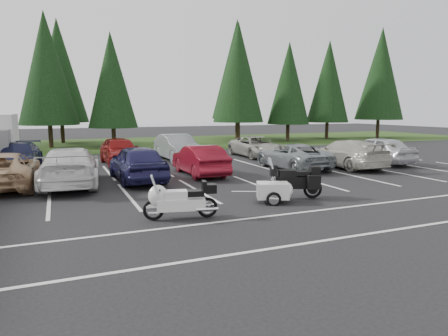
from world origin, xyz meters
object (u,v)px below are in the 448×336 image
(car_near_2, at_px, (4,170))
(car_far_3, at_px, (177,147))
(car_near_5, at_px, (200,160))
(cargo_trailer, at_px, (273,193))
(car_near_7, at_px, (346,154))
(adventure_motorcycle, at_px, (292,178))
(car_far_2, at_px, (120,151))
(car_near_8, at_px, (377,150))
(car_near_3, at_px, (70,167))
(touring_motorcycle, at_px, (181,197))
(car_near_4, at_px, (137,163))
(car_far_1, at_px, (19,156))
(car_far_4, at_px, (256,147))
(car_near_6, at_px, (292,156))

(car_near_2, distance_m, car_far_3, 10.82)
(car_near_5, xyz_separation_m, cargo_trailer, (0.33, -6.60, -0.37))
(car_near_7, height_order, adventure_motorcycle, car_near_7)
(car_near_5, bearing_deg, car_far_2, -61.08)
(adventure_motorcycle, bearing_deg, car_far_2, 129.29)
(car_near_8, height_order, car_far_3, car_far_3)
(car_near_3, distance_m, car_near_7, 14.25)
(adventure_motorcycle, bearing_deg, cargo_trailer, -142.41)
(car_near_8, xyz_separation_m, touring_motorcycle, (-14.23, -7.24, -0.14))
(car_far_2, xyz_separation_m, adventure_motorcycle, (4.31, -11.68, -0.05))
(car_near_4, xyz_separation_m, car_near_7, (11.45, -0.17, -0.05))
(car_near_3, bearing_deg, car_near_2, -5.48)
(car_near_2, relative_size, car_near_8, 1.11)
(car_near_3, relative_size, adventure_motorcycle, 2.26)
(car_far_1, relative_size, touring_motorcycle, 2.00)
(car_far_4, bearing_deg, car_near_6, -97.45)
(touring_motorcycle, bearing_deg, car_near_4, 101.03)
(car_far_1, bearing_deg, car_near_4, -45.43)
(car_far_1, distance_m, car_far_4, 14.36)
(cargo_trailer, bearing_deg, car_near_8, 54.94)
(car_near_3, height_order, car_far_3, car_far_3)
(cargo_trailer, bearing_deg, car_near_2, 167.21)
(car_near_7, distance_m, adventure_motorcycle, 8.97)
(adventure_motorcycle, bearing_deg, car_near_5, 120.54)
(car_near_8, bearing_deg, car_near_7, 9.24)
(car_near_6, bearing_deg, touring_motorcycle, 38.87)
(car_near_6, xyz_separation_m, cargo_trailer, (-4.96, -6.59, -0.33))
(car_near_7, xyz_separation_m, touring_motorcycle, (-11.47, -6.63, -0.10))
(car_far_3, bearing_deg, cargo_trailer, -94.17)
(car_near_6, xyz_separation_m, touring_motorcycle, (-8.45, -7.34, -0.02))
(car_near_3, height_order, car_near_4, car_near_4)
(car_near_2, relative_size, cargo_trailer, 3.39)
(cargo_trailer, bearing_deg, car_far_4, 88.86)
(car_far_1, bearing_deg, car_far_4, 4.61)
(car_near_5, height_order, car_near_8, car_near_8)
(car_far_4, height_order, cargo_trailer, car_far_4)
(car_near_7, bearing_deg, car_far_1, -20.77)
(car_near_2, height_order, car_near_7, car_near_7)
(car_near_6, distance_m, car_near_7, 3.10)
(car_near_5, xyz_separation_m, car_near_6, (5.29, -0.00, -0.05))
(car_near_5, distance_m, car_far_3, 5.92)
(car_near_6, height_order, car_far_3, car_far_3)
(car_near_5, bearing_deg, car_near_6, 179.61)
(car_near_4, relative_size, car_near_6, 0.98)
(car_near_6, relative_size, adventure_motorcycle, 1.99)
(car_near_8, distance_m, car_far_2, 15.15)
(car_near_3, height_order, car_near_8, car_near_3)
(car_near_7, distance_m, car_far_4, 6.76)
(car_near_7, distance_m, car_near_8, 2.83)
(car_near_5, bearing_deg, car_near_4, 9.35)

